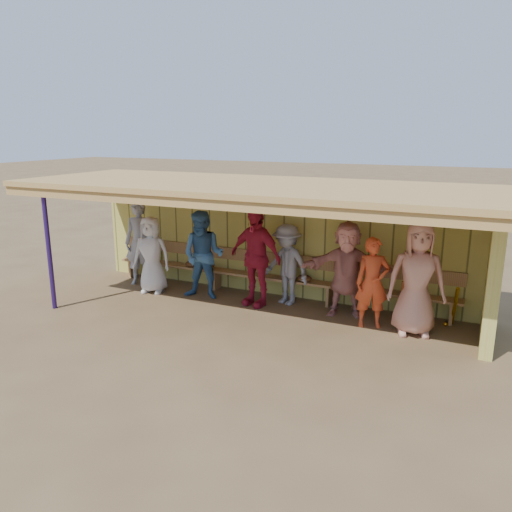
{
  "coord_description": "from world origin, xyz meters",
  "views": [
    {
      "loc": [
        3.98,
        -8.19,
        3.42
      ],
      "look_at": [
        0.0,
        0.35,
        1.05
      ],
      "focal_mm": 35.0,
      "sensor_mm": 36.0,
      "label": 1
    }
  ],
  "objects": [
    {
      "name": "player_d",
      "position": [
        -0.08,
        0.48,
        0.99
      ],
      "size": [
        1.24,
        0.71,
        1.99
      ],
      "primitive_type": "imported",
      "rotation": [
        0.0,
        0.0,
        -0.2
      ],
      "color": "#AA1B30",
      "rests_on": "ground"
    },
    {
      "name": "dugout_equipment",
      "position": [
        -0.1,
        0.99,
        0.49
      ],
      "size": [
        5.77,
        0.62,
        0.8
      ],
      "color": "gold",
      "rests_on": "ground"
    },
    {
      "name": "player_e",
      "position": [
        0.47,
        0.81,
        0.82
      ],
      "size": [
        1.2,
        0.92,
        1.64
      ],
      "primitive_type": "imported",
      "rotation": [
        0.0,
        0.0,
        -0.33
      ],
      "color": "gray",
      "rests_on": "ground"
    },
    {
      "name": "bench",
      "position": [
        0.0,
        1.12,
        0.53
      ],
      "size": [
        7.6,
        0.34,
        0.93
      ],
      "color": "#A07444",
      "rests_on": "ground"
    },
    {
      "name": "ground",
      "position": [
        0.0,
        0.0,
        0.0
      ],
      "size": [
        90.0,
        90.0,
        0.0
      ],
      "primitive_type": "plane",
      "color": "brown",
      "rests_on": "ground"
    },
    {
      "name": "player_h",
      "position": [
        3.03,
        0.29,
        0.99
      ],
      "size": [
        1.1,
        0.86,
        1.98
      ],
      "primitive_type": "imported",
      "rotation": [
        0.0,
        0.0,
        0.27
      ],
      "color": "tan",
      "rests_on": "ground"
    },
    {
      "name": "player_c",
      "position": [
        -1.23,
        0.41,
        0.92
      ],
      "size": [
        1.0,
        0.83,
        1.85
      ],
      "primitive_type": "imported",
      "rotation": [
        0.0,
        0.0,
        0.16
      ],
      "color": "#346190",
      "rests_on": "ground"
    },
    {
      "name": "dugout_structure",
      "position": [
        0.39,
        0.69,
        1.69
      ],
      "size": [
        8.8,
        3.2,
        2.5
      ],
      "color": "#BBB04F",
      "rests_on": "ground"
    },
    {
      "name": "player_a",
      "position": [
        -3.03,
        0.66,
        0.96
      ],
      "size": [
        0.81,
        0.66,
        1.92
      ],
      "primitive_type": "imported",
      "rotation": [
        0.0,
        0.0,
        0.33
      ],
      "color": "gray",
      "rests_on": "ground"
    },
    {
      "name": "player_f",
      "position": [
        1.72,
        0.67,
        0.91
      ],
      "size": [
        1.76,
        0.89,
        1.81
      ],
      "primitive_type": "imported",
      "rotation": [
        0.0,
        0.0,
        0.22
      ],
      "color": "tan",
      "rests_on": "ground"
    },
    {
      "name": "player_b",
      "position": [
        -2.45,
        0.28,
        0.83
      ],
      "size": [
        0.92,
        0.72,
        1.67
      ],
      "primitive_type": "imported",
      "rotation": [
        0.0,
        0.0,
        0.26
      ],
      "color": "silver",
      "rests_on": "ground"
    },
    {
      "name": "player_g",
      "position": [
        2.29,
        0.31,
        0.81
      ],
      "size": [
        0.69,
        0.57,
        1.63
      ],
      "primitive_type": "imported",
      "rotation": [
        0.0,
        0.0,
        0.35
      ],
      "color": "#D54822",
      "rests_on": "ground"
    }
  ]
}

